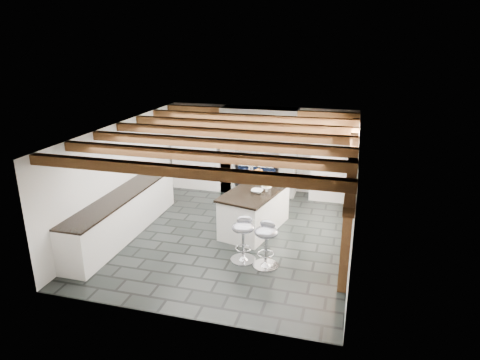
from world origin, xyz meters
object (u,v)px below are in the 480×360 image
(range_cooker, at_px, (259,176))
(bar_stool_near, at_px, (266,239))
(bar_stool_far, at_px, (243,234))
(kitchen_island, at_px, (255,209))

(range_cooker, xyz_separation_m, bar_stool_near, (1.02, -3.83, 0.09))
(range_cooker, height_order, bar_stool_far, range_cooker)
(bar_stool_near, bearing_deg, range_cooker, 116.17)
(kitchen_island, height_order, bar_stool_near, kitchen_island)
(range_cooker, bearing_deg, bar_stool_near, -75.08)
(range_cooker, height_order, bar_stool_near, range_cooker)
(range_cooker, relative_size, bar_stool_far, 1.13)
(bar_stool_near, relative_size, bar_stool_far, 1.01)
(range_cooker, bearing_deg, kitchen_island, -79.04)
(bar_stool_near, bearing_deg, bar_stool_far, 179.28)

